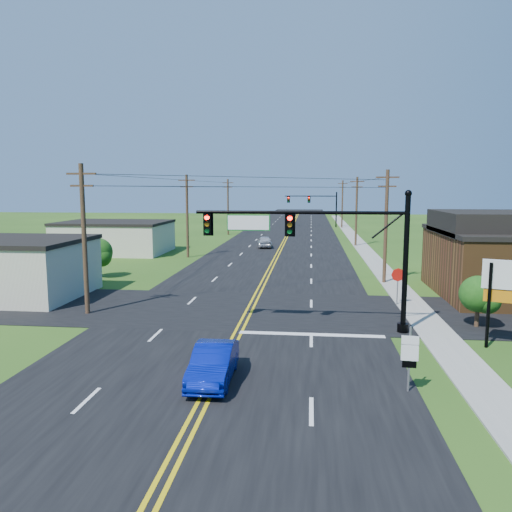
# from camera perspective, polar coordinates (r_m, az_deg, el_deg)

# --- Properties ---
(ground) EXTENTS (260.00, 260.00, 0.00)m
(ground) POSITION_cam_1_polar(r_m,az_deg,el_deg) (20.10, -5.52, -14.39)
(ground) COLOR #224313
(ground) RESTS_ON ground
(road_main) EXTENTS (16.00, 220.00, 0.04)m
(road_main) POSITION_cam_1_polar(r_m,az_deg,el_deg) (68.73, 2.99, 1.47)
(road_main) COLOR black
(road_main) RESTS_ON ground
(road_cross) EXTENTS (70.00, 10.00, 0.04)m
(road_cross) POSITION_cam_1_polar(r_m,az_deg,el_deg) (31.38, -1.03, -6.14)
(road_cross) COLOR black
(road_cross) RESTS_ON ground
(sidewalk) EXTENTS (2.00, 160.00, 0.08)m
(sidewalk) POSITION_cam_1_polar(r_m,az_deg,el_deg) (59.07, 12.65, 0.27)
(sidewalk) COLOR gray
(sidewalk) RESTS_ON ground
(signal_mast_main) EXTENTS (11.30, 0.60, 7.48)m
(signal_mast_main) POSITION_cam_1_polar(r_m,az_deg,el_deg) (26.36, 7.22, 1.57)
(signal_mast_main) COLOR black
(signal_mast_main) RESTS_ON ground
(signal_mast_far) EXTENTS (10.98, 0.60, 7.48)m
(signal_mast_far) POSITION_cam_1_polar(r_m,az_deg,el_deg) (98.26, 6.62, 5.97)
(signal_mast_far) COLOR black
(signal_mast_far) RESTS_ON ground
(cream_bldg_near) EXTENTS (10.20, 8.20, 4.10)m
(cream_bldg_near) POSITION_cam_1_polar(r_m,az_deg,el_deg) (38.78, -26.41, -1.21)
(cream_bldg_near) COLOR beige
(cream_bldg_near) RESTS_ON ground
(cream_bldg_far) EXTENTS (12.20, 9.20, 3.70)m
(cream_bldg_far) POSITION_cam_1_polar(r_m,az_deg,el_deg) (60.96, -15.83, 2.11)
(cream_bldg_far) COLOR beige
(cream_bldg_far) RESTS_ON ground
(utility_pole_left_a) EXTENTS (1.80, 0.28, 9.00)m
(utility_pole_left_a) POSITION_cam_1_polar(r_m,az_deg,el_deg) (31.35, -19.05, 2.14)
(utility_pole_left_a) COLOR #3C2E1B
(utility_pole_left_a) RESTS_ON ground
(utility_pole_left_b) EXTENTS (1.80, 0.28, 9.00)m
(utility_pole_left_b) POSITION_cam_1_polar(r_m,az_deg,el_deg) (54.94, -7.87, 4.74)
(utility_pole_left_b) COLOR #3C2E1B
(utility_pole_left_b) RESTS_ON ground
(utility_pole_left_c) EXTENTS (1.80, 0.28, 9.00)m
(utility_pole_left_c) POSITION_cam_1_polar(r_m,az_deg,el_deg) (81.37, -3.22, 5.77)
(utility_pole_left_c) COLOR #3C2E1B
(utility_pole_left_c) RESTS_ON ground
(utility_pole_right_a) EXTENTS (1.80, 0.28, 9.00)m
(utility_pole_right_a) POSITION_cam_1_polar(r_m,az_deg,el_deg) (40.74, 14.63, 3.52)
(utility_pole_right_a) COLOR #3C2E1B
(utility_pole_right_a) RESTS_ON ground
(utility_pole_right_b) EXTENTS (1.80, 0.28, 9.00)m
(utility_pole_right_b) POSITION_cam_1_polar(r_m,az_deg,el_deg) (66.53, 11.41, 5.18)
(utility_pole_right_b) COLOR #3C2E1B
(utility_pole_right_b) RESTS_ON ground
(utility_pole_right_c) EXTENTS (1.80, 0.28, 9.00)m
(utility_pole_right_c) POSITION_cam_1_polar(r_m,az_deg,el_deg) (96.43, 9.83, 5.98)
(utility_pole_right_c) COLOR #3C2E1B
(utility_pole_right_c) RESTS_ON ground
(tree_right_back) EXTENTS (3.00, 3.00, 4.10)m
(tree_right_back) POSITION_cam_1_polar(r_m,az_deg,el_deg) (46.11, 21.47, 1.05)
(tree_right_back) COLOR #3C2E1B
(tree_right_back) RESTS_ON ground
(shrub_corner) EXTENTS (2.00, 2.00, 2.86)m
(shrub_corner) POSITION_cam_1_polar(r_m,az_deg,el_deg) (29.73, 24.06, -4.00)
(shrub_corner) COLOR #3C2E1B
(shrub_corner) RESTS_ON ground
(tree_left) EXTENTS (2.40, 2.40, 3.37)m
(tree_left) POSITION_cam_1_polar(r_m,az_deg,el_deg) (44.34, -17.58, 0.41)
(tree_left) COLOR #3C2E1B
(tree_left) RESTS_ON ground
(blue_car) EXTENTS (1.59, 4.35, 1.42)m
(blue_car) POSITION_cam_1_polar(r_m,az_deg,el_deg) (20.10, -4.90, -12.21)
(blue_car) COLOR #061596
(blue_car) RESTS_ON ground
(distant_car) EXTENTS (2.30, 4.52, 1.47)m
(distant_car) POSITION_cam_1_polar(r_m,az_deg,el_deg) (63.71, 0.99, 1.63)
(distant_car) COLOR silver
(distant_car) RESTS_ON ground
(route_sign) EXTENTS (0.63, 0.12, 2.52)m
(route_sign) POSITION_cam_1_polar(r_m,az_deg,el_deg) (19.62, 17.15, -10.70)
(route_sign) COLOR slate
(route_sign) RESTS_ON ground
(stop_sign) EXTENTS (0.87, 0.13, 2.46)m
(stop_sign) POSITION_cam_1_polar(r_m,az_deg,el_deg) (33.47, 15.91, -2.50)
(stop_sign) COLOR slate
(stop_sign) RESTS_ON ground
(pylon_sign) EXTENTS (2.03, 0.96, 4.22)m
(pylon_sign) POSITION_cam_1_polar(r_m,az_deg,el_deg) (26.19, 26.61, -2.93)
(pylon_sign) COLOR black
(pylon_sign) RESTS_ON ground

